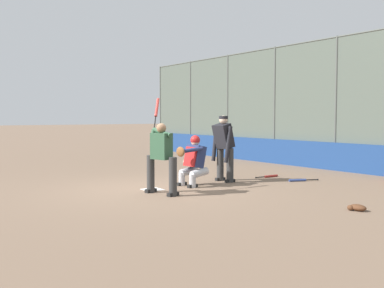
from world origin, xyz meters
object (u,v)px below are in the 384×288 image
(umpire_home, at_px, (224,146))
(spare_bat_third_base_side, at_px, (300,180))
(fielding_glove_on_dirt, at_px, (357,208))
(batter_at_plate, at_px, (161,156))
(spare_bat_by_padding, at_px, (269,176))
(catcher_behind_plate, at_px, (193,160))

(umpire_home, xyz_separation_m, spare_bat_third_base_side, (-1.14, -1.67, -0.90))
(spare_bat_third_base_side, distance_m, fielding_glove_on_dirt, 3.70)
(batter_at_plate, distance_m, spare_bat_by_padding, 4.03)
(catcher_behind_plate, distance_m, fielding_glove_on_dirt, 4.23)
(batter_at_plate, distance_m, fielding_glove_on_dirt, 4.16)
(fielding_glove_on_dirt, bearing_deg, batter_at_plate, 29.26)
(batter_at_plate, distance_m, spare_bat_third_base_side, 4.12)
(catcher_behind_plate, height_order, umpire_home, umpire_home)
(batter_at_plate, height_order, umpire_home, batter_at_plate)
(catcher_behind_plate, relative_size, umpire_home, 0.72)
(spare_bat_by_padding, bearing_deg, spare_bat_third_base_side, -81.97)
(batter_at_plate, height_order, spare_bat_third_base_side, batter_at_plate)
(batter_at_plate, height_order, spare_bat_by_padding, batter_at_plate)
(batter_at_plate, relative_size, catcher_behind_plate, 1.71)
(batter_at_plate, relative_size, umpire_home, 1.23)
(umpire_home, height_order, spare_bat_by_padding, umpire_home)
(batter_at_plate, bearing_deg, catcher_behind_plate, -78.48)
(umpire_home, distance_m, spare_bat_third_base_side, 2.22)
(batter_at_plate, relative_size, fielding_glove_on_dirt, 6.52)
(spare_bat_by_padding, relative_size, spare_bat_third_base_side, 1.04)
(batter_at_plate, relative_size, spare_bat_third_base_side, 2.72)
(umpire_home, distance_m, fielding_glove_on_dirt, 4.35)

